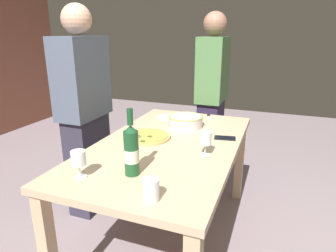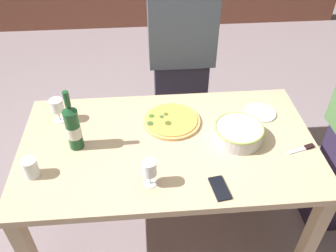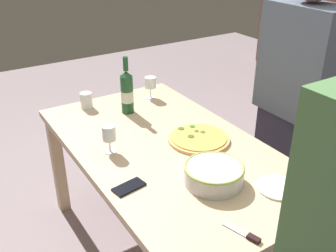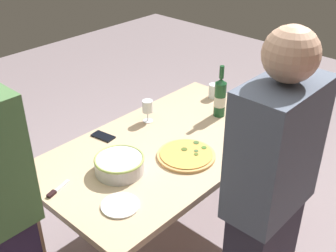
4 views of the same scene
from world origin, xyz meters
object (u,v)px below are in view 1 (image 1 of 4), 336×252
side_plate (168,117)px  person_guest_left (85,114)px  serving_bowl (185,121)px  wine_bottle (131,150)px  wine_glass_by_bottle (79,159)px  dining_table (168,156)px  wine_glass_near_pizza (206,139)px  person_host (212,98)px  cell_phone (225,138)px  cup_amber (151,190)px  pizza_knife (209,116)px  pizza (147,137)px

side_plate → person_guest_left: size_ratio=0.11×
serving_bowl → wine_bottle: size_ratio=0.76×
wine_glass_by_bottle → side_plate: 1.19m
dining_table → wine_glass_near_pizza: 0.36m
serving_bowl → wine_bottle: bearing=179.1°
wine_glass_near_pizza → person_host: (1.23, 0.24, -0.02)m
serving_bowl → cell_phone: serving_bowl is taller
wine_bottle → wine_glass_near_pizza: (0.38, -0.29, -0.04)m
dining_table → cup_amber: size_ratio=15.76×
pizza_knife → person_host: 0.41m
cup_amber → person_host: 1.80m
side_plate → person_host: size_ratio=0.11×
serving_bowl → cup_amber: size_ratio=2.65×
wine_glass_by_bottle → cup_amber: size_ratio=1.41×
serving_bowl → wine_bottle: 0.87m
person_host → person_guest_left: person_guest_left is taller
wine_glass_by_bottle → side_plate: (1.18, -0.03, -0.10)m
cup_amber → dining_table: bearing=14.7°
wine_bottle → side_plate: 1.08m
wine_bottle → person_guest_left: person_guest_left is taller
wine_glass_near_pizza → serving_bowl: bearing=29.6°
pizza → person_host: bearing=-11.2°
pizza → person_guest_left: bearing=78.6°
dining_table → person_guest_left: bearing=78.6°
dining_table → wine_glass_near_pizza: wine_glass_near_pizza is taller
wine_glass_near_pizza → cell_phone: wine_glass_near_pizza is taller
dining_table → person_host: (1.12, -0.04, 0.17)m
serving_bowl → wine_glass_by_bottle: 1.03m
cell_phone → wine_glass_by_bottle: bearing=-44.2°
cup_amber → pizza_knife: (1.40, 0.07, -0.04)m
person_host → dining_table: bearing=0.0°
pizza → person_guest_left: (0.12, 0.59, 0.07)m
person_host → person_guest_left: 1.25m
person_guest_left → cup_amber: bearing=-30.1°
pizza → serving_bowl: (0.35, -0.17, 0.04)m
pizza_knife → cell_phone: bearing=-155.1°
cell_phone → person_host: 0.95m
serving_bowl → cup_amber: (-1.06, -0.18, 0.00)m
cup_amber → person_guest_left: (0.83, 0.94, 0.03)m
wine_glass_by_bottle → person_host: person_host is taller
side_plate → person_host: person_host is taller
wine_glass_by_bottle → person_guest_left: 0.92m
serving_bowl → wine_glass_near_pizza: wine_glass_near_pizza is taller
wine_glass_near_pizza → side_plate: (0.68, 0.49, -0.09)m
wine_glass_by_bottle → pizza_knife: bearing=-14.9°
pizza → side_plate: pizza is taller
person_host → wine_glass_by_bottle: bearing=-7.3°
pizza → wine_bottle: size_ratio=0.94×
pizza → side_plate: size_ratio=1.76×
person_guest_left → wine_bottle: bearing=-29.1°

